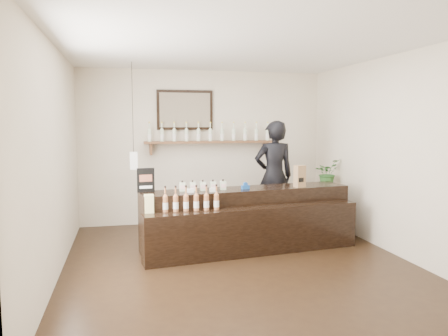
% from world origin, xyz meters
% --- Properties ---
extents(ground, '(5.00, 5.00, 0.00)m').
position_xyz_m(ground, '(0.00, 0.00, 0.00)').
color(ground, black).
rests_on(ground, ground).
extents(room_shell, '(5.00, 5.00, 5.00)m').
position_xyz_m(room_shell, '(0.00, 0.00, 1.70)').
color(room_shell, beige).
rests_on(room_shell, ground).
extents(back_wall_decor, '(2.66, 0.96, 1.69)m').
position_xyz_m(back_wall_decor, '(-0.15, 2.37, 1.76)').
color(back_wall_decor, brown).
rests_on(back_wall_decor, ground).
extents(counter, '(3.20, 1.21, 1.03)m').
position_xyz_m(counter, '(0.32, 0.58, 0.42)').
color(counter, black).
rests_on(counter, ground).
extents(promo_sign, '(0.24, 0.04, 0.34)m').
position_xyz_m(promo_sign, '(-1.16, 0.67, 1.05)').
color(promo_sign, black).
rests_on(promo_sign, counter).
extents(paper_bag, '(0.18, 0.15, 0.33)m').
position_xyz_m(paper_bag, '(1.12, 0.62, 1.05)').
color(paper_bag, olive).
rests_on(paper_bag, counter).
extents(tape_dispenser, '(0.13, 0.07, 0.10)m').
position_xyz_m(tape_dispenser, '(0.28, 0.64, 0.92)').
color(tape_dispenser, '#174DA3').
rests_on(tape_dispenser, counter).
extents(side_cabinet, '(0.47, 0.58, 0.75)m').
position_xyz_m(side_cabinet, '(2.00, 1.49, 0.37)').
color(side_cabinet, brown).
rests_on(side_cabinet, ground).
extents(potted_plant, '(0.55, 0.54, 0.47)m').
position_xyz_m(potted_plant, '(2.00, 1.49, 0.98)').
color(potted_plant, '#2B5E25').
rests_on(potted_plant, side_cabinet).
extents(shopkeeper, '(0.78, 0.52, 2.13)m').
position_xyz_m(shopkeeper, '(1.04, 1.55, 1.07)').
color(shopkeeper, black).
rests_on(shopkeeper, ground).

